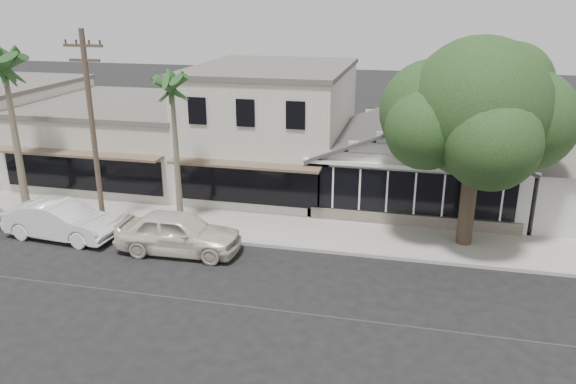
% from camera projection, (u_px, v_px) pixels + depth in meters
% --- Properties ---
extents(ground, '(140.00, 140.00, 0.00)m').
position_uv_depth(ground, '(260.00, 308.00, 19.43)').
color(ground, black).
rests_on(ground, ground).
extents(sidewalk_north, '(90.00, 3.50, 0.15)m').
position_uv_depth(sidewalk_north, '(139.00, 217.00, 27.33)').
color(sidewalk_north, '#9E9991').
rests_on(sidewalk_north, ground).
extents(corner_shop, '(10.40, 8.60, 5.10)m').
position_uv_depth(corner_shop, '(417.00, 153.00, 28.99)').
color(corner_shop, silver).
rests_on(corner_shop, ground).
extents(row_building_near, '(8.00, 10.00, 6.50)m').
position_uv_depth(row_building_near, '(273.00, 129.00, 31.44)').
color(row_building_near, silver).
rests_on(row_building_near, ground).
extents(row_building_midnear, '(10.00, 10.00, 4.20)m').
position_uv_depth(row_building_midnear, '(128.00, 140.00, 33.74)').
color(row_building_midnear, '#BCB8A9').
rests_on(row_building_midnear, ground).
extents(utility_pole, '(1.80, 0.24, 9.00)m').
position_uv_depth(utility_pole, '(93.00, 128.00, 24.58)').
color(utility_pole, brown).
rests_on(utility_pole, ground).
extents(car_0, '(5.31, 2.25, 1.79)m').
position_uv_depth(car_0, '(178.00, 232.00, 23.46)').
color(car_0, beige).
rests_on(car_0, ground).
extents(car_1, '(5.23, 2.17, 1.68)m').
position_uv_depth(car_1, '(61.00, 220.00, 24.90)').
color(car_1, white).
rests_on(car_1, ground).
extents(shade_tree, '(8.00, 7.23, 8.87)m').
position_uv_depth(shade_tree, '(475.00, 111.00, 22.71)').
color(shade_tree, '#4E3D2F').
rests_on(shade_tree, ground).
extents(palm_east, '(2.16, 2.16, 7.52)m').
position_uv_depth(palm_east, '(172.00, 89.00, 24.25)').
color(palm_east, '#726651').
rests_on(palm_east, ground).
extents(palm_mid, '(3.12, 3.12, 8.48)m').
position_uv_depth(palm_mid, '(4.00, 65.00, 25.97)').
color(palm_mid, '#726651').
rests_on(palm_mid, ground).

